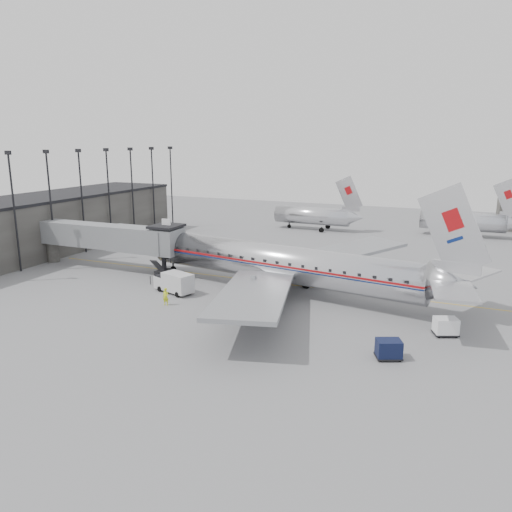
{
  "coord_description": "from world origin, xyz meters",
  "views": [
    {
      "loc": [
        25.07,
        -47.04,
        16.7
      ],
      "look_at": [
        2.39,
        5.41,
        3.2
      ],
      "focal_mm": 35.0,
      "sensor_mm": 36.0,
      "label": 1
    }
  ],
  "objects_px": {
    "service_van": "(174,282)",
    "baggage_cart_navy": "(389,349)",
    "airliner": "(284,264)",
    "ramp_worker": "(166,297)",
    "baggage_cart_white": "(446,326)"
  },
  "relations": [
    {
      "from": "service_van",
      "to": "baggage_cart_navy",
      "type": "xyz_separation_m",
      "value": [
        24.57,
        -8.02,
        -0.39
      ]
    },
    {
      "from": "airliner",
      "to": "ramp_worker",
      "type": "bearing_deg",
      "value": -128.13
    },
    {
      "from": "baggage_cart_navy",
      "to": "baggage_cart_white",
      "type": "relative_size",
      "value": 0.99
    },
    {
      "from": "baggage_cart_navy",
      "to": "baggage_cart_white",
      "type": "bearing_deg",
      "value": 37.06
    },
    {
      "from": "baggage_cart_navy",
      "to": "ramp_worker",
      "type": "bearing_deg",
      "value": 146.32
    },
    {
      "from": "service_van",
      "to": "ramp_worker",
      "type": "bearing_deg",
      "value": -50.37
    },
    {
      "from": "service_van",
      "to": "baggage_cart_navy",
      "type": "bearing_deg",
      "value": 0.56
    },
    {
      "from": "service_van",
      "to": "baggage_cart_navy",
      "type": "distance_m",
      "value": 25.84
    },
    {
      "from": "service_van",
      "to": "airliner",
      "type": "bearing_deg",
      "value": 42.21
    },
    {
      "from": "ramp_worker",
      "to": "baggage_cart_white",
      "type": "bearing_deg",
      "value": 1.57
    },
    {
      "from": "airliner",
      "to": "baggage_cart_white",
      "type": "distance_m",
      "value": 18.44
    },
    {
      "from": "airliner",
      "to": "ramp_worker",
      "type": "xyz_separation_m",
      "value": [
        -9.58,
        -8.87,
        -2.37
      ]
    },
    {
      "from": "airliner",
      "to": "baggage_cart_navy",
      "type": "relative_size",
      "value": 17.11
    },
    {
      "from": "airliner",
      "to": "ramp_worker",
      "type": "distance_m",
      "value": 13.27
    },
    {
      "from": "airliner",
      "to": "baggage_cart_navy",
      "type": "distance_m",
      "value": 18.78
    }
  ]
}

